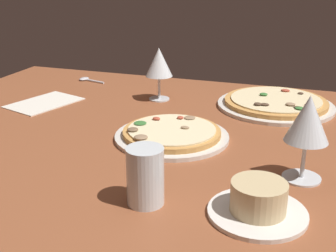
{
  "coord_description": "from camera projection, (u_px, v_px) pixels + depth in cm",
  "views": [
    {
      "loc": [
        -33.17,
        93.98,
        44.05
      ],
      "look_at": [
        -1.05,
        0.26,
        7.0
      ],
      "focal_mm": 47.47,
      "sensor_mm": 36.0,
      "label": 1
    }
  ],
  "objects": [
    {
      "name": "paper_menu",
      "position": [
        44.0,
        103.0,
        1.32
      ],
      "size": [
        19.1,
        23.51,
        0.3
      ],
      "primitive_type": "cube",
      "rotation": [
        0.0,
        0.0,
        -0.3
      ],
      "color": "silver",
      "rests_on": "dining_table"
    },
    {
      "name": "spoon",
      "position": [
        87.0,
        79.0,
        1.57
      ],
      "size": [
        10.82,
        4.97,
        1.0
      ],
      "color": "silver",
      "rests_on": "dining_table"
    },
    {
      "name": "dining_table",
      "position": [
        164.0,
        144.0,
        1.08
      ],
      "size": [
        150.0,
        110.0,
        4.0
      ],
      "primitive_type": "cube",
      "color": "brown",
      "rests_on": "ground"
    },
    {
      "name": "pizza_main",
      "position": [
        172.0,
        134.0,
        1.06
      ],
      "size": [
        27.29,
        27.29,
        3.34
      ],
      "color": "silver",
      "rests_on": "dining_table"
    },
    {
      "name": "wine_glass_near",
      "position": [
        308.0,
        122.0,
        0.83
      ],
      "size": [
        8.36,
        8.36,
        17.0
      ],
      "color": "silver",
      "rests_on": "dining_table"
    },
    {
      "name": "wine_glass_far",
      "position": [
        159.0,
        63.0,
        1.32
      ],
      "size": [
        8.14,
        8.14,
        15.92
      ],
      "color": "silver",
      "rests_on": "dining_table"
    },
    {
      "name": "ramekin_on_saucer",
      "position": [
        258.0,
        202.0,
        0.74
      ],
      "size": [
        16.74,
        16.74,
        6.02
      ],
      "color": "silver",
      "rests_on": "dining_table"
    },
    {
      "name": "pizza_side",
      "position": [
        276.0,
        103.0,
        1.29
      ],
      "size": [
        33.42,
        33.42,
        3.39
      ],
      "color": "silver",
      "rests_on": "dining_table"
    },
    {
      "name": "water_glass",
      "position": [
        145.0,
        180.0,
        0.77
      ],
      "size": [
        6.58,
        6.58,
        10.42
      ],
      "color": "silver",
      "rests_on": "dining_table"
    }
  ]
}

